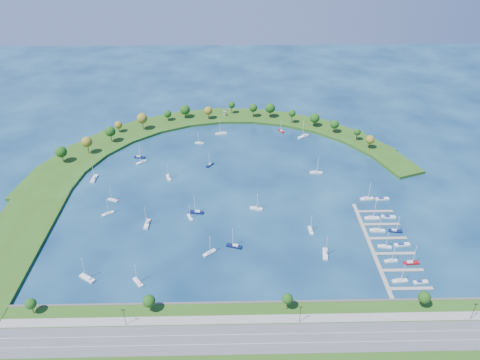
{
  "coord_description": "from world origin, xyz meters",
  "views": [
    {
      "loc": [
        -0.48,
        -255.08,
        168.46
      ],
      "look_at": [
        5.0,
        5.0,
        4.0
      ],
      "focal_mm": 33.65,
      "sensor_mm": 36.0,
      "label": 1
    }
  ],
  "objects_px": {
    "docked_boat_9": "(388,217)",
    "moored_boat_19": "(256,208)",
    "moored_boat_1": "(221,133)",
    "moored_boat_4": "(141,162)",
    "docked_boat_0": "(400,280)",
    "docked_boat_6": "(377,230)",
    "moored_boat_8": "(168,177)",
    "moored_boat_9": "(199,143)",
    "dock_system": "(383,246)",
    "docked_boat_11": "(382,199)",
    "moored_boat_5": "(94,178)",
    "moored_boat_17": "(113,200)",
    "moored_boat_7": "(234,246)",
    "moored_boat_11": "(210,165)",
    "moored_boat_3": "(209,252)",
    "moored_boat_15": "(87,278)",
    "docked_boat_8": "(372,218)",
    "docked_boat_5": "(402,245)",
    "moored_boat_12": "(196,212)",
    "moored_boat_14": "(108,213)",
    "docked_boat_4": "(385,246)",
    "moored_boat_0": "(281,131)",
    "moored_boat_13": "(325,253)",
    "moored_boat_16": "(311,230)",
    "moored_boat_21": "(190,217)",
    "moored_boat_6": "(303,136)",
    "docked_boat_3": "(411,262)",
    "harbor_tower": "(225,113)",
    "moored_boat_10": "(147,224)",
    "moored_boat_2": "(140,157)",
    "docked_boat_2": "(391,260)",
    "moored_boat_18": "(316,172)",
    "docked_boat_1": "(420,282)",
    "docked_boat_10": "(367,198)"
  },
  "relations": [
    {
      "from": "moored_boat_0",
      "to": "docked_boat_4",
      "type": "relative_size",
      "value": 0.98
    },
    {
      "from": "docked_boat_11",
      "to": "dock_system",
      "type": "bearing_deg",
      "value": -109.08
    },
    {
      "from": "moored_boat_3",
      "to": "moored_boat_15",
      "type": "distance_m",
      "value": 65.39
    },
    {
      "from": "moored_boat_11",
      "to": "moored_boat_12",
      "type": "bearing_deg",
      "value": 28.23
    },
    {
      "from": "moored_boat_11",
      "to": "docked_boat_5",
      "type": "height_order",
      "value": "moored_boat_11"
    },
    {
      "from": "docked_boat_4",
      "to": "docked_boat_11",
      "type": "xyz_separation_m",
      "value": [
        12.34,
        47.22,
        -0.22
      ]
    },
    {
      "from": "docked_boat_6",
      "to": "docked_boat_8",
      "type": "height_order",
      "value": "docked_boat_8"
    },
    {
      "from": "docked_boat_11",
      "to": "docked_boat_5",
      "type": "bearing_deg",
      "value": -96.26
    },
    {
      "from": "moored_boat_2",
      "to": "docked_boat_8",
      "type": "xyz_separation_m",
      "value": [
        156.04,
        -79.87,
        0.03
      ]
    },
    {
      "from": "docked_boat_9",
      "to": "moored_boat_19",
      "type": "bearing_deg",
      "value": 178.12
    },
    {
      "from": "docked_boat_0",
      "to": "docked_boat_6",
      "type": "distance_m",
      "value": 41.28
    },
    {
      "from": "moored_boat_4",
      "to": "moored_boat_0",
      "type": "bearing_deg",
      "value": 165.36
    },
    {
      "from": "harbor_tower",
      "to": "moored_boat_10",
      "type": "relative_size",
      "value": 0.31
    },
    {
      "from": "moored_boat_6",
      "to": "moored_boat_7",
      "type": "distance_m",
      "value": 148.37
    },
    {
      "from": "moored_boat_19",
      "to": "moored_boat_3",
      "type": "bearing_deg",
      "value": -110.75
    },
    {
      "from": "moored_boat_8",
      "to": "moored_boat_9",
      "type": "relative_size",
      "value": 1.19
    },
    {
      "from": "moored_boat_5",
      "to": "moored_boat_17",
      "type": "relative_size",
      "value": 1.4
    },
    {
      "from": "harbor_tower",
      "to": "moored_boat_12",
      "type": "xyz_separation_m",
      "value": [
        -16.89,
        -143.39,
        -3.21
      ]
    },
    {
      "from": "docked_boat_10",
      "to": "moored_boat_1",
      "type": "bearing_deg",
      "value": 127.86
    },
    {
      "from": "docked_boat_1",
      "to": "moored_boat_6",
      "type": "bearing_deg",
      "value": 96.62
    },
    {
      "from": "moored_boat_16",
      "to": "docked_boat_5",
      "type": "bearing_deg",
      "value": -109.29
    },
    {
      "from": "moored_boat_1",
      "to": "docked_boat_3",
      "type": "height_order",
      "value": "moored_boat_1"
    },
    {
      "from": "moored_boat_4",
      "to": "docked_boat_9",
      "type": "distance_m",
      "value": 178.66
    },
    {
      "from": "dock_system",
      "to": "moored_boat_13",
      "type": "height_order",
      "value": "moored_boat_13"
    },
    {
      "from": "moored_boat_2",
      "to": "moored_boat_18",
      "type": "relative_size",
      "value": 0.94
    },
    {
      "from": "docked_boat_0",
      "to": "moored_boat_17",
      "type": "bearing_deg",
      "value": 148.06
    },
    {
      "from": "moored_boat_7",
      "to": "moored_boat_9",
      "type": "bearing_deg",
      "value": -60.53
    },
    {
      "from": "moored_boat_21",
      "to": "docked_boat_0",
      "type": "height_order",
      "value": "docked_boat_0"
    },
    {
      "from": "moored_boat_14",
      "to": "moored_boat_7",
      "type": "bearing_deg",
      "value": -57.6
    },
    {
      "from": "moored_boat_1",
      "to": "moored_boat_4",
      "type": "relative_size",
      "value": 1.2
    },
    {
      "from": "moored_boat_0",
      "to": "moored_boat_11",
      "type": "height_order",
      "value": "moored_boat_11"
    },
    {
      "from": "moored_boat_15",
      "to": "moored_boat_12",
      "type": "bearing_deg",
      "value": -99.06
    },
    {
      "from": "moored_boat_6",
      "to": "moored_boat_12",
      "type": "height_order",
      "value": "moored_boat_6"
    },
    {
      "from": "moored_boat_0",
      "to": "moored_boat_11",
      "type": "xyz_separation_m",
      "value": [
        -58.33,
        -55.73,
        0.0
      ]
    },
    {
      "from": "moored_boat_7",
      "to": "moored_boat_11",
      "type": "relative_size",
      "value": 1.2
    },
    {
      "from": "dock_system",
      "to": "moored_boat_11",
      "type": "distance_m",
      "value": 137.9
    },
    {
      "from": "docked_boat_6",
      "to": "docked_boat_9",
      "type": "xyz_separation_m",
      "value": [
        10.47,
        13.19,
        -0.28
      ]
    },
    {
      "from": "moored_boat_16",
      "to": "moored_boat_21",
      "type": "xyz_separation_m",
      "value": [
        -72.72,
        14.56,
        -0.03
      ]
    },
    {
      "from": "docked_boat_3",
      "to": "moored_boat_7",
      "type": "bearing_deg",
      "value": 167.0
    },
    {
      "from": "docked_boat_6",
      "to": "moored_boat_7",
      "type": "bearing_deg",
      "value": -168.56
    },
    {
      "from": "moored_boat_10",
      "to": "moored_boat_17",
      "type": "relative_size",
      "value": 1.3
    },
    {
      "from": "dock_system",
      "to": "docked_boat_10",
      "type": "distance_m",
      "value": 46.65
    },
    {
      "from": "moored_boat_12",
      "to": "moored_boat_3",
      "type": "bearing_deg",
      "value": 113.93
    },
    {
      "from": "moored_boat_14",
      "to": "docked_boat_4",
      "type": "height_order",
      "value": "moored_boat_14"
    },
    {
      "from": "moored_boat_1",
      "to": "docked_boat_8",
      "type": "distance_m",
      "value": 151.8
    },
    {
      "from": "moored_boat_2",
      "to": "moored_boat_14",
      "type": "xyz_separation_m",
      "value": [
        -7.85,
        -71.73,
        -0.03
      ]
    },
    {
      "from": "moored_boat_11",
      "to": "docked_boat_2",
      "type": "relative_size",
      "value": 1.04
    },
    {
      "from": "moored_boat_17",
      "to": "moored_boat_4",
      "type": "bearing_deg",
      "value": -81.15
    },
    {
      "from": "moored_boat_6",
      "to": "moored_boat_15",
      "type": "bearing_deg",
      "value": 14.56
    },
    {
      "from": "dock_system",
      "to": "docked_boat_11",
      "type": "xyz_separation_m",
      "value": [
        12.57,
        46.29,
        0.31
      ]
    }
  ]
}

